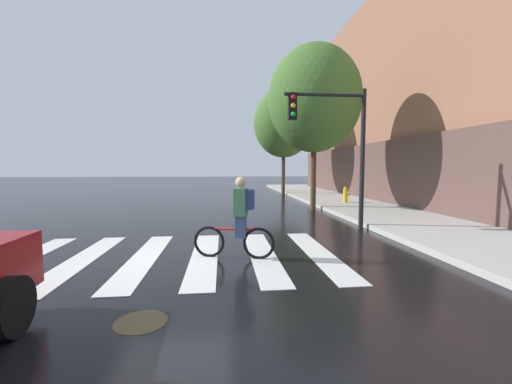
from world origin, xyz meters
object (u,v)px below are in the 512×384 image
object	(u,v)px
cyclist	(239,218)
street_tree_mid	(284,123)
manhole_cover	(141,322)
traffic_light_near	(336,134)
street_tree_near	(314,99)
fire_hydrant	(345,195)

from	to	relation	value
cyclist	street_tree_mid	xyz separation A→B (m)	(3.82, 15.12, 4.05)
manhole_cover	street_tree_mid	size ratio (longest dim) A/B	0.09
traffic_light_near	street_tree_mid	world-z (taller)	street_tree_mid
street_tree_near	street_tree_mid	world-z (taller)	street_tree_mid
manhole_cover	fire_hydrant	bearing A→B (deg)	57.96
street_tree_near	cyclist	bearing A→B (deg)	-116.66
cyclist	fire_hydrant	size ratio (longest dim) A/B	2.17
fire_hydrant	manhole_cover	bearing A→B (deg)	-122.04
manhole_cover	street_tree_near	size ratio (longest dim) A/B	0.09
fire_hydrant	street_tree_mid	world-z (taller)	street_tree_mid
cyclist	traffic_light_near	xyz separation A→B (m)	(3.02, 2.76, 2.02)
traffic_light_near	street_tree_mid	distance (m)	12.56
cyclist	traffic_light_near	size ratio (longest dim) A/B	0.40
cyclist	street_tree_near	distance (m)	9.14
traffic_light_near	street_tree_near	world-z (taller)	street_tree_near
fire_hydrant	cyclist	bearing A→B (deg)	-123.31
manhole_cover	fire_hydrant	world-z (taller)	fire_hydrant
cyclist	fire_hydrant	xyz separation A→B (m)	(5.75, 8.75, -0.31)
manhole_cover	traffic_light_near	bearing A→B (deg)	50.72
manhole_cover	traffic_light_near	distance (m)	7.46
manhole_cover	cyclist	distance (m)	3.03
manhole_cover	street_tree_mid	distance (m)	19.08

